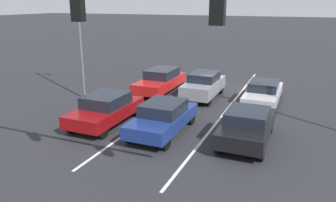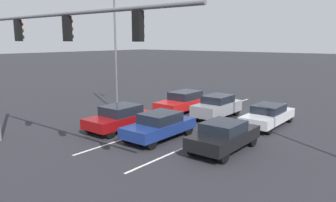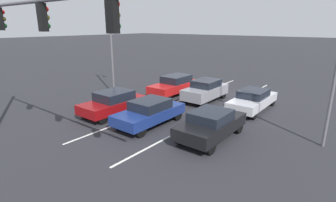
{
  "view_description": "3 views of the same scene",
  "coord_description": "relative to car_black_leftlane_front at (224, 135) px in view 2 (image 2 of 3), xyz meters",
  "views": [
    {
      "loc": [
        -5.39,
        20.94,
        5.7
      ],
      "look_at": [
        -0.74,
        10.0,
        2.09
      ],
      "focal_mm": 35.0,
      "sensor_mm": 36.0,
      "label": 1
    },
    {
      "loc": [
        -10.69,
        21.4,
        5.25
      ],
      "look_at": [
        0.39,
        7.36,
        1.92
      ],
      "focal_mm": 35.0,
      "sensor_mm": 36.0,
      "label": 2
    },
    {
      "loc": [
        -9.17,
        18.64,
        5.43
      ],
      "look_at": [
        0.15,
        6.74,
        1.03
      ],
      "focal_mm": 28.0,
      "sensor_mm": 36.0,
      "label": 3
    }
  ],
  "objects": [
    {
      "name": "ground_plane",
      "position": [
        3.44,
        -7.88,
        -0.77
      ],
      "size": [
        240.0,
        240.0,
        0.0
      ],
      "primitive_type": "plane",
      "color": "#28282D"
    },
    {
      "name": "lane_stripe_left_divider",
      "position": [
        1.74,
        -4.47,
        -0.76
      ],
      "size": [
        0.12,
        18.82,
        0.01
      ],
      "primitive_type": "cube",
      "color": "silver",
      "rests_on": "ground_plane"
    },
    {
      "name": "lane_stripe_center_divider",
      "position": [
        5.13,
        -4.47,
        -0.76
      ],
      "size": [
        0.12,
        18.82,
        0.01
      ],
      "primitive_type": "cube",
      "color": "silver",
      "rests_on": "ground_plane"
    },
    {
      "name": "car_black_leftlane_front",
      "position": [
        0.0,
        0.0,
        0.0
      ],
      "size": [
        1.87,
        4.19,
        1.44
      ],
      "color": "black",
      "rests_on": "ground_plane"
    },
    {
      "name": "car_maroon_rightlane_front",
      "position": [
        6.66,
        0.46,
        -0.0
      ],
      "size": [
        1.94,
        4.28,
        1.46
      ],
      "color": "maroon",
      "rests_on": "ground_plane"
    },
    {
      "name": "car_navy_midlane_front",
      "position": [
        3.65,
        0.44,
        -0.01
      ],
      "size": [
        1.86,
        4.34,
        1.44
      ],
      "color": "navy",
      "rests_on": "ground_plane"
    },
    {
      "name": "car_gray_midlane_second",
      "position": [
        3.65,
        -5.71,
        0.05
      ],
      "size": [
        1.75,
        4.05,
        1.56
      ],
      "color": "gray",
      "rests_on": "ground_plane"
    },
    {
      "name": "car_red_rightlane_second",
      "position": [
        6.65,
        -5.94,
        0.01
      ],
      "size": [
        1.86,
        4.69,
        1.5
      ],
      "color": "red",
      "rests_on": "ground_plane"
    },
    {
      "name": "car_silver_leftlane_second",
      "position": [
        0.09,
        -5.78,
        -0.07
      ],
      "size": [
        1.78,
        4.67,
        1.35
      ],
      "color": "silver",
      "rests_on": "ground_plane"
    },
    {
      "name": "traffic_signal_gantry",
      "position": [
        5.87,
        5.92,
        4.3
      ],
      "size": [
        12.73,
        0.37,
        6.71
      ],
      "color": "slate",
      "rests_on": "ground_plane"
    },
    {
      "name": "street_lamp_right_shoulder",
      "position": [
        10.12,
        -2.64,
        4.53
      ],
      "size": [
        1.57,
        0.24,
        9.43
      ],
      "color": "slate",
      "rests_on": "ground_plane"
    }
  ]
}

